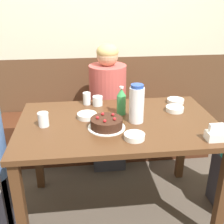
% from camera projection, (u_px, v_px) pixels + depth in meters
% --- Properties ---
extents(ground_plane, '(12.00, 12.00, 0.00)m').
position_uv_depth(ground_plane, '(117.00, 209.00, 2.22)').
color(ground_plane, '#4C4238').
extents(back_wall, '(4.80, 0.04, 2.50)m').
position_uv_depth(back_wall, '(103.00, 30.00, 2.68)').
color(back_wall, brown).
rests_on(back_wall, ground_plane).
extents(bench_seat, '(2.08, 0.38, 0.45)m').
position_uv_depth(bench_seat, '(107.00, 135.00, 2.89)').
color(bench_seat, '#472314').
rests_on(bench_seat, ground_plane).
extents(dining_table, '(1.36, 0.84, 0.77)m').
position_uv_depth(dining_table, '(118.00, 134.00, 1.95)').
color(dining_table, '#4C2D19').
rests_on(dining_table, ground_plane).
extents(birthday_cake, '(0.24, 0.24, 0.09)m').
position_uv_depth(birthday_cake, '(107.00, 123.00, 1.81)').
color(birthday_cake, white).
rests_on(birthday_cake, dining_table).
extents(water_pitcher, '(0.10, 0.10, 0.26)m').
position_uv_depth(water_pitcher, '(137.00, 104.00, 1.86)').
color(water_pitcher, white).
rests_on(water_pitcher, dining_table).
extents(soju_bottle, '(0.07, 0.07, 0.21)m').
position_uv_depth(soju_bottle, '(121.00, 101.00, 1.99)').
color(soju_bottle, '#388E4C').
rests_on(soju_bottle, dining_table).
extents(napkin_holder, '(0.11, 0.08, 0.11)m').
position_uv_depth(napkin_holder, '(216.00, 134.00, 1.66)').
color(napkin_holder, white).
rests_on(napkin_holder, dining_table).
extents(bowl_soup_white, '(0.13, 0.13, 0.03)m').
position_uv_depth(bowl_soup_white, '(175.00, 109.00, 2.07)').
color(bowl_soup_white, white).
rests_on(bowl_soup_white, dining_table).
extents(bowl_rice_small, '(0.14, 0.14, 0.03)m').
position_uv_depth(bowl_rice_small, '(87.00, 116.00, 1.96)').
color(bowl_rice_small, white).
rests_on(bowl_rice_small, dining_table).
extents(bowl_side_dish, '(0.13, 0.13, 0.03)m').
position_uv_depth(bowl_side_dish, '(176.00, 101.00, 2.23)').
color(bowl_side_dish, white).
rests_on(bowl_side_dish, dining_table).
extents(bowl_sauce_shallow, '(0.13, 0.13, 0.03)m').
position_uv_depth(bowl_sauce_shallow, '(134.00, 136.00, 1.68)').
color(bowl_sauce_shallow, white).
rests_on(bowl_sauce_shallow, dining_table).
extents(glass_water_tall, '(0.07, 0.07, 0.09)m').
position_uv_depth(glass_water_tall, '(43.00, 119.00, 1.83)').
color(glass_water_tall, silver).
rests_on(glass_water_tall, dining_table).
extents(glass_tumbler_short, '(0.08, 0.08, 0.07)m').
position_uv_depth(glass_tumbler_short, '(98.00, 101.00, 2.17)').
color(glass_tumbler_short, silver).
rests_on(glass_tumbler_short, dining_table).
extents(glass_shot_small, '(0.06, 0.06, 0.09)m').
position_uv_depth(glass_shot_small, '(87.00, 98.00, 2.19)').
color(glass_shot_small, silver).
rests_on(glass_shot_small, dining_table).
extents(person_dark_striped, '(0.33, 0.34, 1.18)m').
position_uv_depth(person_dark_striped, '(107.00, 110.00, 2.62)').
color(person_dark_striped, '#33333D').
rests_on(person_dark_striped, ground_plane).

